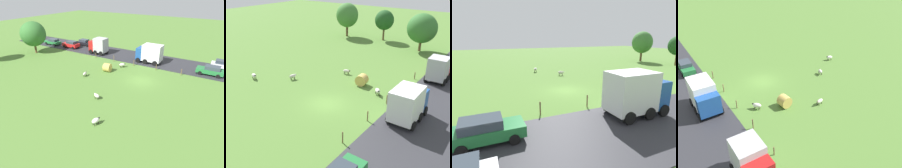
{
  "view_description": "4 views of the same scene",
  "coord_description": "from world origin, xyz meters",
  "views": [
    {
      "loc": [
        -26.26,
        -10.54,
        13.33
      ],
      "look_at": [
        -4.78,
        2.56,
        0.82
      ],
      "focal_mm": 31.03,
      "sensor_mm": 36.0,
      "label": 1
    },
    {
      "loc": [
        15.96,
        -20.01,
        14.0
      ],
      "look_at": [
        -0.67,
        3.14,
        1.15
      ],
      "focal_mm": 40.61,
      "sensor_mm": 36.0,
      "label": 2
    },
    {
      "loc": [
        19.27,
        -8.83,
        6.28
      ],
      "look_at": [
        0.51,
        -0.5,
        0.96
      ],
      "focal_mm": 29.71,
      "sensor_mm": 36.0,
      "label": 3
    },
    {
      "loc": [
        13.34,
        27.35,
        17.46
      ],
      "look_at": [
        -2.12,
        3.89,
        0.82
      ],
      "focal_mm": 39.15,
      "sensor_mm": 36.0,
      "label": 4
    }
  ],
  "objects": [
    {
      "name": "car_3",
      "position": [
        8.3,
        -9.02,
        0.88
      ],
      "size": [
        2.04,
        4.29,
        1.58
      ],
      "color": "#237238",
      "rests_on": "road_strip"
    },
    {
      "name": "road_strip",
      "position": [
        10.33,
        0.0,
        0.03
      ],
      "size": [
        8.0,
        80.0,
        0.06
      ],
      "primitive_type": "cube",
      "color": "#2D2D33",
      "rests_on": "ground_plane"
    },
    {
      "name": "fence_post_2",
      "position": [
        5.58,
        3.99,
        0.56
      ],
      "size": [
        0.12,
        0.12,
        1.12
      ],
      "primitive_type": "cylinder",
      "color": "brown",
      "rests_on": "ground_plane"
    },
    {
      "name": "sheep_0",
      "position": [
        -12.75,
        -0.24,
        0.53
      ],
      "size": [
        1.09,
        0.78,
        0.8
      ],
      "color": "white",
      "rests_on": "ground_plane"
    },
    {
      "name": "sheep_1",
      "position": [
        -8.24,
        2.83,
        0.5
      ],
      "size": [
        0.78,
        1.08,
        0.74
      ],
      "color": "beige",
      "rests_on": "ground_plane"
    },
    {
      "name": "sheep_3",
      "position": [
        3.63,
        5.46,
        0.54
      ],
      "size": [
        1.11,
        1.15,
        0.81
      ],
      "color": "silver",
      "rests_on": "ground_plane"
    },
    {
      "name": "fence_post_0",
      "position": [
        5.58,
        -4.88,
        0.57
      ],
      "size": [
        0.12,
        0.12,
        1.14
      ],
      "primitive_type": "cylinder",
      "color": "brown",
      "rests_on": "ground_plane"
    },
    {
      "name": "sheep_2",
      "position": [
        -3.21,
        8.83,
        0.49
      ],
      "size": [
        1.18,
        0.69,
        0.72
      ],
      "color": "beige",
      "rests_on": "ground_plane"
    },
    {
      "name": "truck_1",
      "position": [
        8.69,
        2.09,
        1.94
      ],
      "size": [
        2.8,
        4.82,
        3.58
      ],
      "color": "#1E4C99",
      "rests_on": "road_strip"
    },
    {
      "name": "hay_bale_0",
      "position": [
        0.58,
        6.8,
        0.73
      ],
      "size": [
        1.59,
        1.37,
        1.47
      ],
      "primitive_type": "cylinder",
      "rotation": [
        1.57,
        0.0,
        0.1
      ],
      "color": "tan",
      "rests_on": "ground_plane"
    },
    {
      "name": "truck_0",
      "position": [
        8.36,
        14.0,
        1.86
      ],
      "size": [
        2.67,
        3.82,
        3.47
      ],
      "color": "#B21919",
      "rests_on": "road_strip"
    },
    {
      "name": "fence_post_4",
      "position": [
        5.58,
        12.86,
        0.5
      ],
      "size": [
        0.12,
        0.12,
        1.0
      ],
      "primitive_type": "cylinder",
      "color": "brown",
      "rests_on": "ground_plane"
    },
    {
      "name": "fence_post_1",
      "position": [
        5.58,
        -0.44,
        0.57
      ],
      "size": [
        0.12,
        0.12,
        1.13
      ],
      "primitive_type": "cylinder",
      "color": "brown",
      "rests_on": "ground_plane"
    },
    {
      "name": "fence_post_3",
      "position": [
        5.58,
        8.43,
        0.64
      ],
      "size": [
        0.12,
        0.12,
        1.28
      ],
      "primitive_type": "cylinder",
      "color": "brown",
      "rests_on": "ground_plane"
    },
    {
      "name": "ground_plane",
      "position": [
        0.0,
        0.0,
        0.0
      ],
      "size": [
        160.0,
        160.0,
        0.0
      ],
      "primitive_type": "plane",
      "color": "#517A33"
    }
  ]
}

